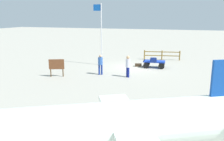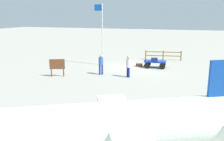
{
  "view_description": "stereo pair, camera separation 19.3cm",
  "coord_description": "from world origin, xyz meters",
  "px_view_note": "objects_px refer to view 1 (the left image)",
  "views": [
    {
      "loc": [
        -4.72,
        20.49,
        4.59
      ],
      "look_at": [
        0.1,
        6.0,
        1.05
      ],
      "focal_mm": 38.41,
      "sensor_mm": 36.0,
      "label": 1
    },
    {
      "loc": [
        -4.91,
        20.43,
        4.59
      ],
      "look_at": [
        0.1,
        6.0,
        1.05
      ],
      "focal_mm": 38.41,
      "sensor_mm": 36.0,
      "label": 2
    }
  ],
  "objects_px": {
    "suitcase_grey": "(153,60)",
    "worker_lead": "(128,65)",
    "worker_trailing": "(100,63)",
    "airplane_near": "(116,126)",
    "luggage_cart": "(154,63)",
    "suitcase_dark": "(138,65)",
    "signboard": "(57,65)",
    "flagpole": "(101,30)"
  },
  "relations": [
    {
      "from": "signboard",
      "to": "suitcase_grey",
      "type": "bearing_deg",
      "value": -141.65
    },
    {
      "from": "flagpole",
      "to": "worker_trailing",
      "type": "bearing_deg",
      "value": 110.4
    },
    {
      "from": "signboard",
      "to": "worker_lead",
      "type": "bearing_deg",
      "value": -163.06
    },
    {
      "from": "worker_lead",
      "to": "luggage_cart",
      "type": "bearing_deg",
      "value": -108.68
    },
    {
      "from": "worker_lead",
      "to": "airplane_near",
      "type": "bearing_deg",
      "value": 102.79
    },
    {
      "from": "suitcase_dark",
      "to": "airplane_near",
      "type": "relative_size",
      "value": 0.08
    },
    {
      "from": "flagpole",
      "to": "signboard",
      "type": "bearing_deg",
      "value": 73.07
    },
    {
      "from": "suitcase_grey",
      "to": "flagpole",
      "type": "xyz_separation_m",
      "value": [
        4.94,
        -0.06,
        2.45
      ]
    },
    {
      "from": "worker_trailing",
      "to": "worker_lead",
      "type": "bearing_deg",
      "value": 177.6
    },
    {
      "from": "suitcase_grey",
      "to": "worker_lead",
      "type": "relative_size",
      "value": 0.36
    },
    {
      "from": "flagpole",
      "to": "airplane_near",
      "type": "bearing_deg",
      "value": 112.79
    },
    {
      "from": "suitcase_grey",
      "to": "worker_trailing",
      "type": "distance_m",
      "value": 5.04
    },
    {
      "from": "suitcase_dark",
      "to": "signboard",
      "type": "height_order",
      "value": "signboard"
    },
    {
      "from": "flagpole",
      "to": "signboard",
      "type": "xyz_separation_m",
      "value": [
        1.59,
        5.23,
        -2.36
      ]
    },
    {
      "from": "suitcase_grey",
      "to": "flagpole",
      "type": "distance_m",
      "value": 5.52
    },
    {
      "from": "suitcase_dark",
      "to": "worker_lead",
      "type": "height_order",
      "value": "worker_lead"
    },
    {
      "from": "suitcase_grey",
      "to": "worker_lead",
      "type": "distance_m",
      "value": 3.85
    },
    {
      "from": "worker_trailing",
      "to": "flagpole",
      "type": "bearing_deg",
      "value": -69.6
    },
    {
      "from": "suitcase_dark",
      "to": "airplane_near",
      "type": "height_order",
      "value": "airplane_near"
    },
    {
      "from": "suitcase_dark",
      "to": "flagpole",
      "type": "distance_m",
      "value": 4.71
    },
    {
      "from": "suitcase_grey",
      "to": "worker_trailing",
      "type": "xyz_separation_m",
      "value": [
        3.62,
        3.5,
        0.15
      ]
    },
    {
      "from": "suitcase_grey",
      "to": "suitcase_dark",
      "type": "bearing_deg",
      "value": -19.14
    },
    {
      "from": "suitcase_grey",
      "to": "flagpole",
      "type": "bearing_deg",
      "value": -0.73
    },
    {
      "from": "flagpole",
      "to": "worker_lead",
      "type": "bearing_deg",
      "value": 134.37
    },
    {
      "from": "worker_lead",
      "to": "worker_trailing",
      "type": "bearing_deg",
      "value": -2.4
    },
    {
      "from": "worker_lead",
      "to": "flagpole",
      "type": "distance_m",
      "value": 5.61
    },
    {
      "from": "suitcase_grey",
      "to": "worker_lead",
      "type": "height_order",
      "value": "worker_lead"
    },
    {
      "from": "suitcase_dark",
      "to": "worker_trailing",
      "type": "height_order",
      "value": "worker_trailing"
    },
    {
      "from": "airplane_near",
      "to": "signboard",
      "type": "relative_size",
      "value": 5.86
    },
    {
      "from": "airplane_near",
      "to": "worker_trailing",
      "type": "bearing_deg",
      "value": -66.43
    },
    {
      "from": "suitcase_grey",
      "to": "worker_lead",
      "type": "bearing_deg",
      "value": 69.23
    },
    {
      "from": "worker_lead",
      "to": "worker_trailing",
      "type": "relative_size",
      "value": 1.03
    },
    {
      "from": "worker_trailing",
      "to": "signboard",
      "type": "bearing_deg",
      "value": 29.78
    },
    {
      "from": "suitcase_grey",
      "to": "worker_lead",
      "type": "xyz_separation_m",
      "value": [
        1.36,
        3.6,
        0.16
      ]
    },
    {
      "from": "suitcase_dark",
      "to": "signboard",
      "type": "relative_size",
      "value": 0.5
    },
    {
      "from": "luggage_cart",
      "to": "worker_trailing",
      "type": "distance_m",
      "value": 5.35
    },
    {
      "from": "luggage_cart",
      "to": "worker_trailing",
      "type": "xyz_separation_m",
      "value": [
        3.61,
        3.92,
        0.5
      ]
    },
    {
      "from": "suitcase_grey",
      "to": "airplane_near",
      "type": "relative_size",
      "value": 0.08
    },
    {
      "from": "luggage_cart",
      "to": "signboard",
      "type": "xyz_separation_m",
      "value": [
        6.53,
        5.59,
        0.44
      ]
    },
    {
      "from": "luggage_cart",
      "to": "suitcase_dark",
      "type": "xyz_separation_m",
      "value": [
        1.44,
        -0.08,
        -0.31
      ]
    },
    {
      "from": "suitcase_dark",
      "to": "flagpole",
      "type": "xyz_separation_m",
      "value": [
        3.5,
        0.44,
        3.11
      ]
    },
    {
      "from": "luggage_cart",
      "to": "flagpole",
      "type": "xyz_separation_m",
      "value": [
        4.94,
        0.36,
        2.8
      ]
    }
  ]
}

